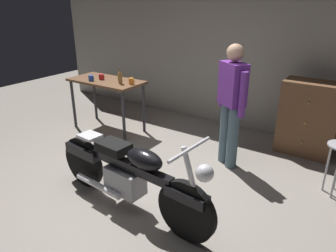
{
  "coord_description": "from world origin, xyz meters",
  "views": [
    {
      "loc": [
        2.16,
        -2.45,
        2.2
      ],
      "look_at": [
        0.05,
        0.7,
        0.65
      ],
      "focal_mm": 33.8,
      "sensor_mm": 36.0,
      "label": 1
    }
  ],
  "objects_px": {
    "motorcycle": "(129,174)",
    "bottle": "(120,78)",
    "mug_blue_enamel": "(91,78)",
    "mug_red_diner": "(101,77)",
    "wooden_dresser": "(309,118)",
    "mug_orange_travel": "(131,81)",
    "mug_yellow_tall": "(120,77)",
    "person_standing": "(231,101)"
  },
  "relations": [
    {
      "from": "mug_yellow_tall",
      "to": "mug_red_diner",
      "type": "height_order",
      "value": "mug_yellow_tall"
    },
    {
      "from": "person_standing",
      "to": "mug_yellow_tall",
      "type": "xyz_separation_m",
      "value": [
        -2.08,
        0.14,
        0.02
      ]
    },
    {
      "from": "motorcycle",
      "to": "mug_orange_travel",
      "type": "height_order",
      "value": "mug_orange_travel"
    },
    {
      "from": "motorcycle",
      "to": "person_standing",
      "type": "xyz_separation_m",
      "value": [
        0.46,
        1.57,
        0.48
      ]
    },
    {
      "from": "person_standing",
      "to": "mug_yellow_tall",
      "type": "distance_m",
      "value": 2.09
    },
    {
      "from": "motorcycle",
      "to": "mug_red_diner",
      "type": "height_order",
      "value": "motorcycle"
    },
    {
      "from": "mug_red_diner",
      "to": "mug_blue_enamel",
      "type": "bearing_deg",
      "value": -114.87
    },
    {
      "from": "motorcycle",
      "to": "wooden_dresser",
      "type": "distance_m",
      "value": 2.85
    },
    {
      "from": "mug_orange_travel",
      "to": "mug_blue_enamel",
      "type": "bearing_deg",
      "value": -164.01
    },
    {
      "from": "motorcycle",
      "to": "wooden_dresser",
      "type": "bearing_deg",
      "value": 67.94
    },
    {
      "from": "motorcycle",
      "to": "person_standing",
      "type": "relative_size",
      "value": 1.31
    },
    {
      "from": "motorcycle",
      "to": "mug_blue_enamel",
      "type": "height_order",
      "value": "motorcycle"
    },
    {
      "from": "mug_blue_enamel",
      "to": "mug_yellow_tall",
      "type": "height_order",
      "value": "same"
    },
    {
      "from": "mug_blue_enamel",
      "to": "wooden_dresser",
      "type": "bearing_deg",
      "value": 19.49
    },
    {
      "from": "mug_blue_enamel",
      "to": "mug_red_diner",
      "type": "xyz_separation_m",
      "value": [
        0.08,
        0.17,
        -0.0
      ]
    },
    {
      "from": "mug_yellow_tall",
      "to": "person_standing",
      "type": "bearing_deg",
      "value": -3.75
    },
    {
      "from": "motorcycle",
      "to": "mug_red_diner",
      "type": "xyz_separation_m",
      "value": [
        -1.9,
        1.56,
        0.5
      ]
    },
    {
      "from": "motorcycle",
      "to": "mug_red_diner",
      "type": "bearing_deg",
      "value": 145.39
    },
    {
      "from": "person_standing",
      "to": "mug_orange_travel",
      "type": "distance_m",
      "value": 1.74
    },
    {
      "from": "motorcycle",
      "to": "bottle",
      "type": "distance_m",
      "value": 2.17
    },
    {
      "from": "motorcycle",
      "to": "mug_orange_travel",
      "type": "distance_m",
      "value": 2.1
    },
    {
      "from": "mug_blue_enamel",
      "to": "bottle",
      "type": "xyz_separation_m",
      "value": [
        0.53,
        0.13,
        0.05
      ]
    },
    {
      "from": "wooden_dresser",
      "to": "mug_orange_travel",
      "type": "xyz_separation_m",
      "value": [
        -2.56,
        -0.95,
        0.4
      ]
    },
    {
      "from": "mug_orange_travel",
      "to": "mug_red_diner",
      "type": "relative_size",
      "value": 0.94
    },
    {
      "from": "motorcycle",
      "to": "bottle",
      "type": "relative_size",
      "value": 9.08
    },
    {
      "from": "motorcycle",
      "to": "wooden_dresser",
      "type": "xyz_separation_m",
      "value": [
        1.29,
        2.55,
        0.1
      ]
    },
    {
      "from": "mug_yellow_tall",
      "to": "bottle",
      "type": "xyz_separation_m",
      "value": [
        0.17,
        -0.18,
        0.05
      ]
    },
    {
      "from": "mug_yellow_tall",
      "to": "bottle",
      "type": "height_order",
      "value": "bottle"
    },
    {
      "from": "wooden_dresser",
      "to": "mug_red_diner",
      "type": "relative_size",
      "value": 9.31
    },
    {
      "from": "wooden_dresser",
      "to": "mug_orange_travel",
      "type": "height_order",
      "value": "wooden_dresser"
    },
    {
      "from": "wooden_dresser",
      "to": "mug_orange_travel",
      "type": "relative_size",
      "value": 9.89
    },
    {
      "from": "mug_red_diner",
      "to": "wooden_dresser",
      "type": "bearing_deg",
      "value": 17.24
    },
    {
      "from": "mug_blue_enamel",
      "to": "mug_red_diner",
      "type": "distance_m",
      "value": 0.18
    },
    {
      "from": "person_standing",
      "to": "mug_yellow_tall",
      "type": "relative_size",
      "value": 16.09
    },
    {
      "from": "mug_orange_travel",
      "to": "mug_yellow_tall",
      "type": "bearing_deg",
      "value": 162.43
    },
    {
      "from": "person_standing",
      "to": "mug_blue_enamel",
      "type": "distance_m",
      "value": 2.45
    },
    {
      "from": "motorcycle",
      "to": "mug_blue_enamel",
      "type": "relative_size",
      "value": 18.92
    },
    {
      "from": "bottle",
      "to": "wooden_dresser",
      "type": "bearing_deg",
      "value": 20.59
    },
    {
      "from": "motorcycle",
      "to": "mug_orange_travel",
      "type": "bearing_deg",
      "value": 133.3
    },
    {
      "from": "motorcycle",
      "to": "mug_yellow_tall",
      "type": "distance_m",
      "value": 2.4
    },
    {
      "from": "mug_blue_enamel",
      "to": "mug_orange_travel",
      "type": "height_order",
      "value": "mug_orange_travel"
    },
    {
      "from": "person_standing",
      "to": "mug_red_diner",
      "type": "bearing_deg",
      "value": 35.15
    }
  ]
}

